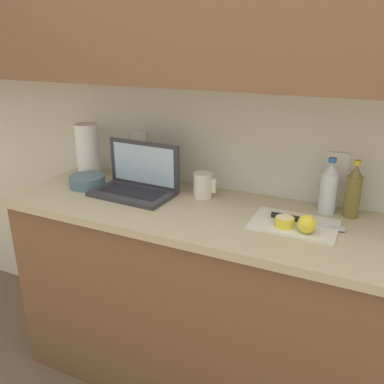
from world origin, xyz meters
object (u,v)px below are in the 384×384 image
(bottle_green_soda, at_px, (353,191))
(bowl_white, at_px, (87,181))
(knife, at_px, (294,219))
(laptop, at_px, (137,181))
(paper_towel_roll, at_px, (88,150))
(cutting_board, at_px, (294,224))
(measuring_cup, at_px, (203,185))
(lemon_half_cut, at_px, (285,222))
(bottle_oil_tall, at_px, (329,188))
(lemon_whole_beside, at_px, (307,224))

(bottle_green_soda, xyz_separation_m, bowl_white, (-1.20, -0.18, -0.08))
(knife, relative_size, bottle_green_soda, 1.19)
(laptop, height_order, paper_towel_roll, paper_towel_roll)
(cutting_board, relative_size, measuring_cup, 2.87)
(cutting_board, height_order, bowl_white, bowl_white)
(measuring_cup, xyz_separation_m, bowl_white, (-0.57, -0.12, -0.03))
(knife, xyz_separation_m, measuring_cup, (-0.44, 0.10, 0.04))
(knife, height_order, bottle_green_soda, bottle_green_soda)
(lemon_half_cut, height_order, bottle_green_soda, bottle_green_soda)
(cutting_board, xyz_separation_m, bottle_green_soda, (0.19, 0.19, 0.10))
(knife, distance_m, bottle_oil_tall, 0.21)
(knife, xyz_separation_m, paper_towel_roll, (-1.12, 0.13, 0.12))
(paper_towel_roll, bearing_deg, lemon_whole_beside, -10.50)
(lemon_whole_beside, xyz_separation_m, measuring_cup, (-0.50, 0.19, 0.01))
(lemon_whole_beside, height_order, bottle_green_soda, bottle_green_soda)
(lemon_half_cut, height_order, bottle_oil_tall, bottle_oil_tall)
(lemon_half_cut, bearing_deg, measuring_cup, 158.24)
(laptop, bearing_deg, lemon_whole_beside, -5.05)
(cutting_board, relative_size, bowl_white, 1.92)
(cutting_board, xyz_separation_m, bottle_oil_tall, (0.09, 0.19, 0.10))
(cutting_board, distance_m, bottle_oil_tall, 0.23)
(bowl_white, height_order, paper_towel_roll, paper_towel_roll)
(lemon_whole_beside, bearing_deg, cutting_board, 132.33)
(cutting_board, bearing_deg, laptop, 177.03)
(cutting_board, height_order, lemon_whole_beside, lemon_whole_beside)
(knife, bearing_deg, lemon_whole_beside, -53.77)
(bottle_green_soda, height_order, paper_towel_roll, paper_towel_roll)
(lemon_whole_beside, bearing_deg, measuring_cup, 159.67)
(laptop, relative_size, lemon_whole_beside, 5.52)
(lemon_whole_beside, height_order, measuring_cup, measuring_cup)
(laptop, height_order, lemon_half_cut, laptop)
(measuring_cup, bearing_deg, paper_towel_roll, 177.27)
(lemon_whole_beside, relative_size, bottle_oil_tall, 0.30)
(lemon_half_cut, bearing_deg, lemon_whole_beside, -13.04)
(bottle_green_soda, distance_m, bowl_white, 1.22)
(bottle_oil_tall, xyz_separation_m, paper_towel_roll, (-1.21, -0.03, 0.03))
(knife, height_order, lemon_half_cut, lemon_half_cut)
(bottle_oil_tall, bearing_deg, measuring_cup, -173.35)
(cutting_board, bearing_deg, measuring_cup, 164.51)
(laptop, distance_m, knife, 0.74)
(lemon_whole_beside, xyz_separation_m, bottle_oil_tall, (0.04, 0.25, 0.06))
(lemon_half_cut, distance_m, paper_towel_roll, 1.12)
(lemon_half_cut, distance_m, lemon_whole_beside, 0.09)
(lemon_half_cut, relative_size, paper_towel_roll, 0.26)
(cutting_board, relative_size, bottle_green_soda, 1.39)
(bottle_green_soda, bearing_deg, paper_towel_roll, -178.67)
(knife, distance_m, measuring_cup, 0.45)
(lemon_half_cut, bearing_deg, paper_towel_roll, 169.70)
(lemon_half_cut, bearing_deg, cutting_board, 55.98)
(lemon_half_cut, xyz_separation_m, paper_towel_roll, (-1.09, 0.20, 0.11))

